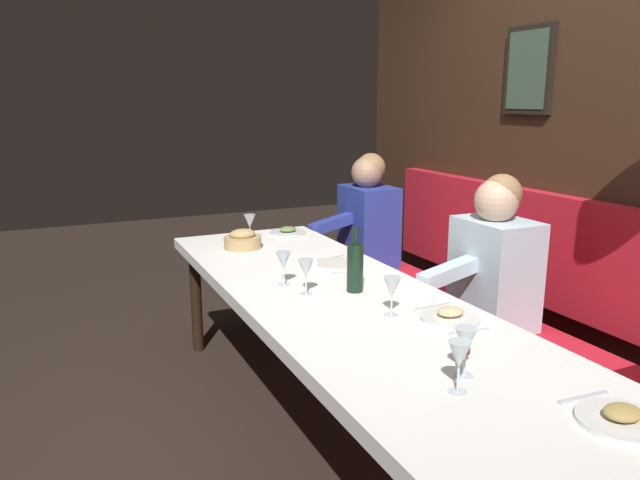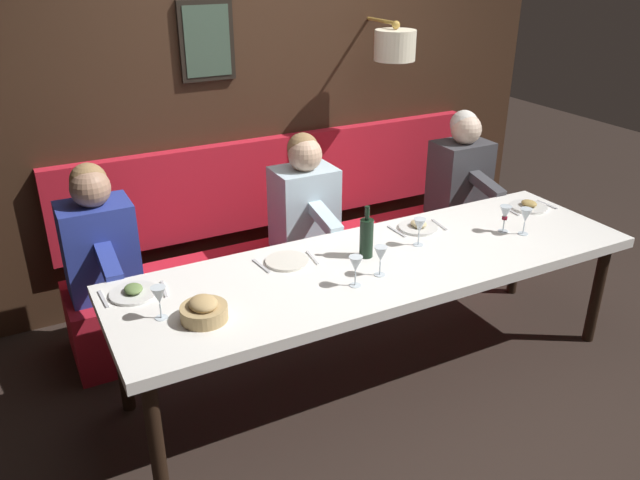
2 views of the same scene
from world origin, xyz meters
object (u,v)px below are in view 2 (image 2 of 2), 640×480
object	(u,v)px
wine_glass_3	(505,214)
bread_bowl	(204,310)
diner_near	(305,197)
wine_bottle	(366,237)
dining_table	(381,270)
diner_nearest	(461,168)
wine_glass_0	(526,216)
wine_glass_2	(381,255)
wine_glass_4	(356,265)
wine_glass_1	(419,226)
wine_glass_5	(159,296)
diner_middle	(98,236)

from	to	relation	value
wine_glass_3	bread_bowl	xyz separation A→B (m)	(-0.12, 1.92, -0.07)
diner_near	wine_bottle	bearing A→B (deg)	178.82
dining_table	bread_bowl	bearing A→B (deg)	97.06
diner_nearest	wine_glass_3	distance (m)	0.98
diner_near	wine_glass_3	world-z (taller)	diner_near
diner_near	wine_glass_0	distance (m)	1.38
dining_table	wine_glass_2	bearing A→B (deg)	143.86
wine_glass_0	wine_glass_4	xyz separation A→B (m)	(-0.08, 1.21, 0.00)
wine_glass_1	wine_glass_2	size ratio (longest dim) A/B	1.00
wine_bottle	bread_bowl	xyz separation A→B (m)	(-0.21, 1.00, -0.07)
wine_glass_0	wine_glass_3	distance (m)	0.12
dining_table	wine_glass_4	world-z (taller)	wine_glass_4
diner_nearest	wine_glass_5	xyz separation A→B (m)	(-0.91, 2.49, 0.04)
diner_middle	wine_glass_0	world-z (taller)	diner_middle
wine_glass_1	wine_glass_0	bearing A→B (deg)	-104.42
diner_near	diner_middle	xyz separation A→B (m)	(0.00, 1.31, 0.00)
wine_glass_4	wine_glass_5	distance (m)	0.97
wine_glass_0	wine_glass_1	distance (m)	0.67
diner_nearest	wine_glass_1	bearing A→B (deg)	130.07
diner_nearest	wine_glass_4	distance (m)	1.87
wine_glass_1	wine_glass_4	world-z (taller)	same
diner_middle	wine_glass_1	world-z (taller)	diner_middle
diner_nearest	wine_glass_2	distance (m)	1.70
wine_glass_4	bread_bowl	size ratio (longest dim) A/B	0.75
diner_nearest	wine_glass_0	world-z (taller)	diner_nearest
wine_glass_0	wine_glass_4	size ratio (longest dim) A/B	1.00
diner_middle	wine_glass_4	bearing A→B (deg)	-134.69
wine_bottle	wine_glass_1	bearing A→B (deg)	-92.61
wine_glass_1	wine_glass_2	xyz separation A→B (m)	(-0.21, 0.39, 0.00)
wine_bottle	diner_nearest	bearing A→B (deg)	-58.68
wine_glass_3	wine_glass_4	world-z (taller)	same
wine_glass_4	dining_table	bearing A→B (deg)	-57.05
wine_glass_2	wine_glass_1	bearing A→B (deg)	-62.34
wine_bottle	wine_glass_5	bearing A→B (deg)	95.37
diner_middle	wine_glass_3	size ratio (longest dim) A/B	4.82
wine_glass_5	wine_glass_1	bearing A→B (deg)	-86.43
wine_glass_0	wine_glass_5	size ratio (longest dim) A/B	1.00
diner_middle	wine_bottle	world-z (taller)	diner_middle
dining_table	wine_glass_1	world-z (taller)	wine_glass_1
wine_glass_2	bread_bowl	distance (m)	0.96
dining_table	diner_middle	distance (m)	1.61
wine_glass_4	wine_glass_5	world-z (taller)	same
bread_bowl	wine_bottle	bearing A→B (deg)	-77.94
diner_nearest	diner_middle	xyz separation A→B (m)	(0.00, 2.61, 0.00)
diner_middle	wine_glass_2	size ratio (longest dim) A/B	4.82
wine_glass_5	wine_glass_0	bearing A→B (deg)	-91.88
diner_near	wine_glass_4	xyz separation A→B (m)	(-1.06, 0.24, 0.04)
wine_glass_0	wine_glass_2	world-z (taller)	same
diner_nearest	wine_glass_3	xyz separation A→B (m)	(-0.89, 0.40, 0.04)
diner_near	wine_glass_2	size ratio (longest dim) A/B	4.82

